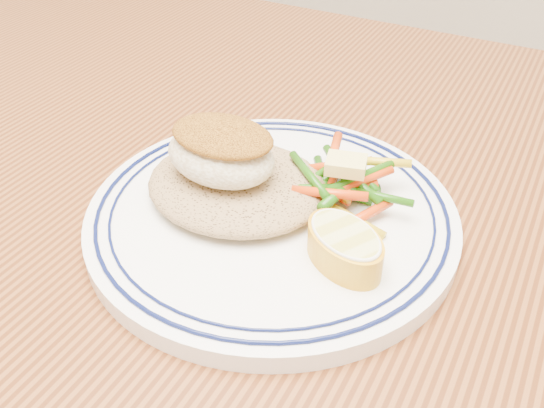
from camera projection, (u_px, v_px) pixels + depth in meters
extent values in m
cube|color=#532710|center=(324.00, 254.00, 0.47)|extent=(1.50, 0.90, 0.04)
cylinder|color=#532710|center=(84.00, 177.00, 1.22)|extent=(0.07, 0.07, 0.71)
cylinder|color=white|center=(272.00, 217.00, 0.47)|extent=(0.28, 0.28, 0.01)
torus|color=#0A113F|center=(272.00, 208.00, 0.46)|extent=(0.27, 0.27, 0.00)
torus|color=#0A113F|center=(272.00, 208.00, 0.46)|extent=(0.25, 0.25, 0.00)
ellipsoid|color=olive|center=(236.00, 182.00, 0.47)|extent=(0.14, 0.13, 0.03)
ellipsoid|color=beige|center=(221.00, 156.00, 0.45)|extent=(0.09, 0.07, 0.04)
ellipsoid|color=#975F18|center=(222.00, 135.00, 0.44)|extent=(0.09, 0.06, 0.02)
cylinder|color=#1E580B|center=(342.00, 193.00, 0.47)|extent=(0.05, 0.05, 0.01)
cylinder|color=gold|center=(348.00, 217.00, 0.45)|extent=(0.06, 0.02, 0.01)
cylinder|color=#1E580B|center=(341.00, 193.00, 0.47)|extent=(0.05, 0.02, 0.01)
cylinder|color=red|center=(363.00, 216.00, 0.44)|extent=(0.03, 0.05, 0.01)
cylinder|color=#1E580B|center=(322.00, 177.00, 0.48)|extent=(0.03, 0.05, 0.01)
cylinder|color=#1E580B|center=(334.00, 171.00, 0.49)|extent=(0.03, 0.06, 0.01)
cylinder|color=gold|center=(328.00, 202.00, 0.46)|extent=(0.02, 0.05, 0.01)
cylinder|color=red|center=(326.00, 198.00, 0.46)|extent=(0.02, 0.05, 0.01)
cylinder|color=red|center=(353.00, 183.00, 0.47)|extent=(0.03, 0.05, 0.01)
cylinder|color=#1E580B|center=(339.00, 174.00, 0.48)|extent=(0.03, 0.05, 0.01)
cylinder|color=red|center=(319.00, 185.00, 0.47)|extent=(0.06, 0.02, 0.01)
cylinder|color=red|center=(310.00, 199.00, 0.45)|extent=(0.05, 0.04, 0.01)
cylinder|color=red|center=(347.00, 188.00, 0.46)|extent=(0.04, 0.03, 0.01)
cylinder|color=#1E580B|center=(361.00, 173.00, 0.48)|extent=(0.04, 0.04, 0.01)
cylinder|color=red|center=(340.00, 165.00, 0.48)|extent=(0.05, 0.03, 0.01)
cylinder|color=#1E580B|center=(318.00, 175.00, 0.47)|extent=(0.02, 0.05, 0.01)
cylinder|color=#1E580B|center=(354.00, 181.00, 0.46)|extent=(0.06, 0.03, 0.01)
cylinder|color=gold|center=(351.00, 179.00, 0.46)|extent=(0.02, 0.05, 0.01)
cylinder|color=#1E580B|center=(377.00, 196.00, 0.45)|extent=(0.06, 0.01, 0.01)
cylinder|color=#1E580B|center=(340.00, 192.00, 0.45)|extent=(0.01, 0.06, 0.02)
cylinder|color=#1E580B|center=(340.00, 171.00, 0.47)|extent=(0.05, 0.05, 0.01)
cylinder|color=#1E580B|center=(302.00, 188.00, 0.45)|extent=(0.05, 0.03, 0.01)
cylinder|color=red|center=(334.00, 153.00, 0.49)|extent=(0.02, 0.05, 0.01)
cylinder|color=red|center=(361.00, 181.00, 0.46)|extent=(0.04, 0.05, 0.01)
cylinder|color=#1E580B|center=(360.00, 177.00, 0.46)|extent=(0.04, 0.05, 0.01)
cylinder|color=red|center=(330.00, 193.00, 0.44)|extent=(0.06, 0.02, 0.01)
cylinder|color=#1E580B|center=(309.00, 175.00, 0.46)|extent=(0.05, 0.04, 0.01)
cylinder|color=gold|center=(379.00, 162.00, 0.47)|extent=(0.05, 0.02, 0.01)
cube|color=#EEDC74|center=(346.00, 165.00, 0.45)|extent=(0.03, 0.03, 0.01)
torus|color=white|center=(346.00, 234.00, 0.40)|extent=(0.08, 0.08, 0.00)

